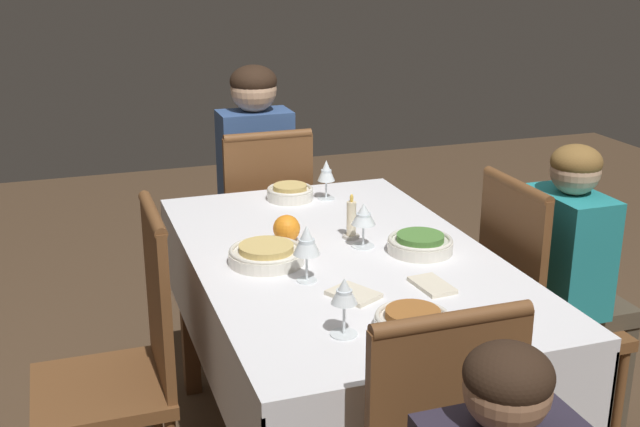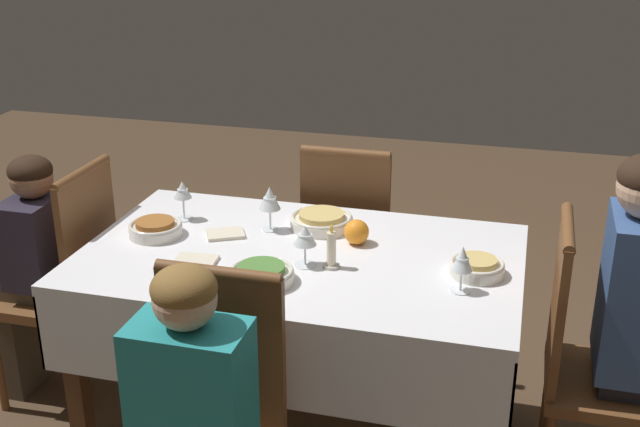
{
  "view_description": "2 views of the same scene",
  "coord_description": "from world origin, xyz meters",
  "px_view_note": "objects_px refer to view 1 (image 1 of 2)",
  "views": [
    {
      "loc": [
        -2.13,
        0.79,
        1.68
      ],
      "look_at": [
        -0.07,
        0.1,
        0.94
      ],
      "focal_mm": 45.0,
      "sensor_mm": 36.0,
      "label": 1
    },
    {
      "loc": [
        0.7,
        -2.34,
        1.9
      ],
      "look_at": [
        0.08,
        -0.03,
        0.94
      ],
      "focal_mm": 45.0,
      "sensor_mm": 36.0,
      "label": 2
    }
  ],
  "objects_px": {
    "wine_glass_east": "(326,172)",
    "chair_south": "(535,307)",
    "orange_fruit": "(287,228)",
    "chair_east": "(263,231)",
    "bowl_east": "(290,192)",
    "wine_glass_west": "(344,294)",
    "bowl_south": "(420,243)",
    "person_adult_denim": "(253,186)",
    "bowl_north": "(266,254)",
    "candle_centerpiece": "(351,222)",
    "napkin_red_folded": "(432,285)",
    "chair_north": "(125,358)",
    "bowl_west": "(413,321)",
    "person_child_teal": "(578,284)",
    "wine_glass_south": "(364,216)",
    "dining_table": "(342,285)",
    "wine_glass_north": "(307,242)",
    "napkin_spare_side": "(354,294)"
  },
  "relations": [
    {
      "from": "dining_table",
      "to": "bowl_south",
      "type": "relative_size",
      "value": 7.26
    },
    {
      "from": "bowl_south",
      "to": "napkin_red_folded",
      "type": "bearing_deg",
      "value": 161.64
    },
    {
      "from": "bowl_north",
      "to": "wine_glass_east",
      "type": "bearing_deg",
      "value": -34.95
    },
    {
      "from": "bowl_south",
      "to": "person_adult_denim",
      "type": "bearing_deg",
      "value": 11.67
    },
    {
      "from": "chair_east",
      "to": "wine_glass_north",
      "type": "xyz_separation_m",
      "value": [
        -1.11,
        0.16,
        0.37
      ]
    },
    {
      "from": "person_adult_denim",
      "to": "napkin_red_folded",
      "type": "relative_size",
      "value": 8.47
    },
    {
      "from": "chair_south",
      "to": "person_child_teal",
      "type": "bearing_deg",
      "value": -90.0
    },
    {
      "from": "dining_table",
      "to": "wine_glass_north",
      "type": "xyz_separation_m",
      "value": [
        -0.16,
        0.16,
        0.22
      ]
    },
    {
      "from": "bowl_south",
      "to": "wine_glass_west",
      "type": "distance_m",
      "value": 0.61
    },
    {
      "from": "wine_glass_east",
      "to": "wine_glass_west",
      "type": "bearing_deg",
      "value": 163.08
    },
    {
      "from": "bowl_north",
      "to": "orange_fruit",
      "type": "bearing_deg",
      "value": -35.22
    },
    {
      "from": "wine_glass_south",
      "to": "orange_fruit",
      "type": "distance_m",
      "value": 0.25
    },
    {
      "from": "wine_glass_east",
      "to": "napkin_red_folded",
      "type": "distance_m",
      "value": 0.86
    },
    {
      "from": "candle_centerpiece",
      "to": "bowl_north",
      "type": "bearing_deg",
      "value": 110.3
    },
    {
      "from": "bowl_west",
      "to": "napkin_red_folded",
      "type": "relative_size",
      "value": 1.31
    },
    {
      "from": "bowl_east",
      "to": "candle_centerpiece",
      "type": "relative_size",
      "value": 1.16
    },
    {
      "from": "wine_glass_west",
      "to": "candle_centerpiece",
      "type": "height_order",
      "value": "wine_glass_west"
    },
    {
      "from": "napkin_red_folded",
      "to": "bowl_east",
      "type": "bearing_deg",
      "value": 8.86
    },
    {
      "from": "chair_east",
      "to": "wine_glass_west",
      "type": "bearing_deg",
      "value": 83.1
    },
    {
      "from": "person_child_teal",
      "to": "bowl_west",
      "type": "distance_m",
      "value": 0.99
    },
    {
      "from": "chair_east",
      "to": "chair_south",
      "type": "relative_size",
      "value": 1.0
    },
    {
      "from": "bowl_north",
      "to": "napkin_spare_side",
      "type": "xyz_separation_m",
      "value": [
        -0.31,
        -0.16,
        -0.02
      ]
    },
    {
      "from": "napkin_red_folded",
      "to": "wine_glass_west",
      "type": "bearing_deg",
      "value": 119.68
    },
    {
      "from": "person_child_teal",
      "to": "wine_glass_west",
      "type": "height_order",
      "value": "person_child_teal"
    },
    {
      "from": "bowl_east",
      "to": "bowl_south",
      "type": "height_order",
      "value": "same"
    },
    {
      "from": "bowl_east",
      "to": "wine_glass_west",
      "type": "bearing_deg",
      "value": 170.06
    },
    {
      "from": "person_child_teal",
      "to": "bowl_south",
      "type": "relative_size",
      "value": 5.34
    },
    {
      "from": "wine_glass_east",
      "to": "chair_south",
      "type": "bearing_deg",
      "value": -139.25
    },
    {
      "from": "person_adult_denim",
      "to": "bowl_west",
      "type": "distance_m",
      "value": 1.64
    },
    {
      "from": "person_child_teal",
      "to": "wine_glass_west",
      "type": "distance_m",
      "value": 1.14
    },
    {
      "from": "dining_table",
      "to": "orange_fruit",
      "type": "distance_m",
      "value": 0.25
    },
    {
      "from": "orange_fruit",
      "to": "chair_east",
      "type": "bearing_deg",
      "value": -8.9
    },
    {
      "from": "wine_glass_east",
      "to": "napkin_red_folded",
      "type": "relative_size",
      "value": 1.04
    },
    {
      "from": "bowl_north",
      "to": "candle_centerpiece",
      "type": "bearing_deg",
      "value": -69.7
    },
    {
      "from": "person_adult_denim",
      "to": "wine_glass_south",
      "type": "bearing_deg",
      "value": 94.83
    },
    {
      "from": "wine_glass_east",
      "to": "orange_fruit",
      "type": "distance_m",
      "value": 0.47
    },
    {
      "from": "chair_south",
      "to": "wine_glass_south",
      "type": "height_order",
      "value": "chair_south"
    },
    {
      "from": "candle_centerpiece",
      "to": "chair_east",
      "type": "bearing_deg",
      "value": 5.71
    },
    {
      "from": "wine_glass_south",
      "to": "candle_centerpiece",
      "type": "xyz_separation_m",
      "value": [
        0.09,
        0.01,
        -0.05
      ]
    },
    {
      "from": "chair_south",
      "to": "napkin_red_folded",
      "type": "relative_size",
      "value": 6.85
    },
    {
      "from": "bowl_south",
      "to": "orange_fruit",
      "type": "bearing_deg",
      "value": 58.86
    },
    {
      "from": "chair_south",
      "to": "bowl_east",
      "type": "relative_size",
      "value": 5.71
    },
    {
      "from": "orange_fruit",
      "to": "napkin_red_folded",
      "type": "distance_m",
      "value": 0.55
    },
    {
      "from": "bowl_east",
      "to": "wine_glass_west",
      "type": "relative_size",
      "value": 1.15
    },
    {
      "from": "bowl_east",
      "to": "bowl_west",
      "type": "xyz_separation_m",
      "value": [
        -1.12,
        0.02,
        -0.0
      ]
    },
    {
      "from": "bowl_east",
      "to": "napkin_red_folded",
      "type": "height_order",
      "value": "bowl_east"
    },
    {
      "from": "chair_east",
      "to": "person_adult_denim",
      "type": "height_order",
      "value": "person_adult_denim"
    },
    {
      "from": "bowl_south",
      "to": "bowl_north",
      "type": "xyz_separation_m",
      "value": [
        0.07,
        0.47,
        -0.0
      ]
    },
    {
      "from": "napkin_spare_side",
      "to": "wine_glass_north",
      "type": "bearing_deg",
      "value": 32.59
    },
    {
      "from": "chair_north",
      "to": "orange_fruit",
      "type": "bearing_deg",
      "value": 104.85
    }
  ]
}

